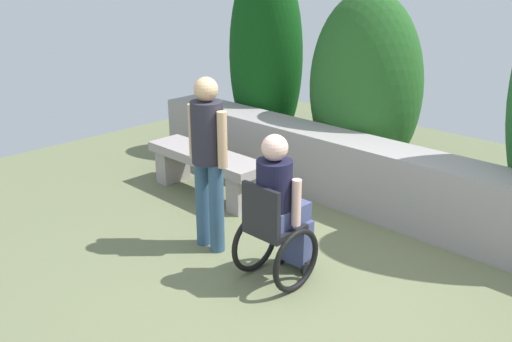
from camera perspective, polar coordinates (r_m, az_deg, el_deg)
name	(u,v)px	position (r m, az deg, el deg)	size (l,w,h in m)	color
ground_plane	(304,288)	(4.85, 4.95, -11.91)	(10.60, 10.60, 0.00)	#676E4B
stone_retaining_wall	(413,190)	(6.01, 15.86, -1.86)	(7.59, 0.55, 0.78)	gray
hedge_backdrop	(488,93)	(6.12, 22.79, 7.46)	(7.33, 1.31, 3.14)	#0E4111
stone_bench	(206,166)	(6.58, -5.17, 0.54)	(1.66, 0.46, 0.53)	#9B9190
person_in_wheelchair	(278,214)	(4.68, 2.31, -4.41)	(0.53, 0.66, 1.33)	black
person_standing_companion	(208,153)	(5.11, -4.98, 1.83)	(0.49, 0.30, 1.67)	#325371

